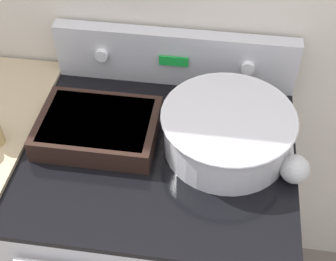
% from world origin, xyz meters
% --- Properties ---
extents(stove_range, '(0.75, 0.69, 0.95)m').
position_xyz_m(stove_range, '(0.00, 0.33, 0.48)').
color(stove_range, '#BCBCC1').
rests_on(stove_range, ground_plane).
extents(control_panel, '(0.75, 0.07, 0.18)m').
position_xyz_m(control_panel, '(0.00, 0.64, 1.04)').
color(control_panel, '#BCBCC1').
rests_on(control_panel, stove_range).
extents(mixing_bowl, '(0.36, 0.36, 0.12)m').
position_xyz_m(mixing_bowl, '(0.18, 0.37, 1.02)').
color(mixing_bowl, silver).
rests_on(mixing_bowl, stove_range).
extents(casserole_dish, '(0.33, 0.24, 0.07)m').
position_xyz_m(casserole_dish, '(-0.18, 0.36, 0.99)').
color(casserole_dish, black).
rests_on(casserole_dish, stove_range).
extents(ladle, '(0.08, 0.28, 0.08)m').
position_xyz_m(ladle, '(0.36, 0.29, 0.99)').
color(ladle, '#B7B7B7').
rests_on(ladle, stove_range).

